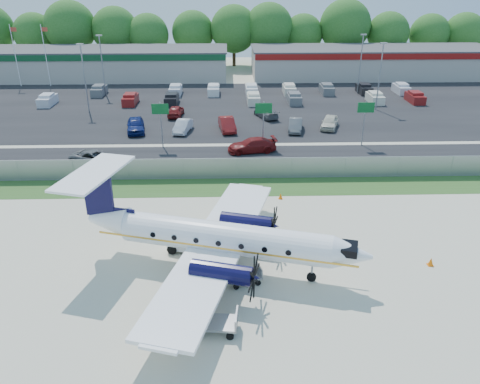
{
  "coord_description": "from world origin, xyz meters",
  "views": [
    {
      "loc": [
        -0.9,
        -25.97,
        17.12
      ],
      "look_at": [
        0.0,
        6.0,
        2.3
      ],
      "focal_mm": 35.0,
      "sensor_mm": 36.0,
      "label": 1
    }
  ],
  "objects_px": {
    "aircraft": "(219,237)",
    "baggage_cart_near": "(245,276)",
    "baggage_cart_far": "(216,322)",
    "pushback_tug": "(192,241)"
  },
  "relations": [
    {
      "from": "baggage_cart_near",
      "to": "baggage_cart_far",
      "type": "xyz_separation_m",
      "value": [
        -1.67,
        -4.26,
        0.08
      ]
    },
    {
      "from": "aircraft",
      "to": "baggage_cart_near",
      "type": "xyz_separation_m",
      "value": [
        1.56,
        -1.62,
        -1.79
      ]
    },
    {
      "from": "pushback_tug",
      "to": "baggage_cart_near",
      "type": "distance_m",
      "value": 5.16
    },
    {
      "from": "aircraft",
      "to": "baggage_cart_far",
      "type": "bearing_deg",
      "value": -91.08
    },
    {
      "from": "baggage_cart_far",
      "to": "baggage_cart_near",
      "type": "bearing_deg",
      "value": 68.6
    },
    {
      "from": "pushback_tug",
      "to": "baggage_cart_far",
      "type": "xyz_separation_m",
      "value": [
        1.77,
        -8.1,
        -0.16
      ]
    },
    {
      "from": "aircraft",
      "to": "baggage_cart_near",
      "type": "height_order",
      "value": "aircraft"
    },
    {
      "from": "baggage_cart_near",
      "to": "baggage_cart_far",
      "type": "distance_m",
      "value": 4.57
    },
    {
      "from": "baggage_cart_near",
      "to": "baggage_cart_far",
      "type": "height_order",
      "value": "baggage_cart_far"
    },
    {
      "from": "pushback_tug",
      "to": "baggage_cart_far",
      "type": "bearing_deg",
      "value": -77.66
    }
  ]
}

